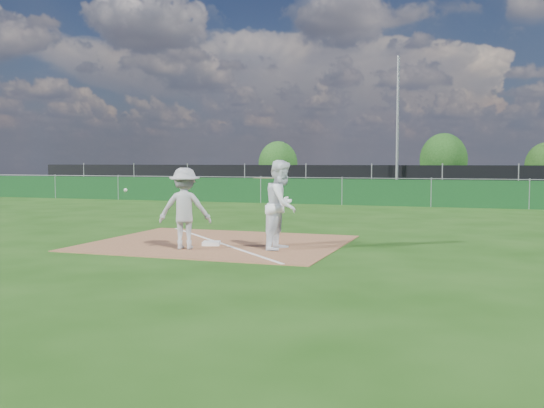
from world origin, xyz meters
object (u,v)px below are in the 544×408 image
(car_left, at_px, (295,181))
(tree_left, at_px, (278,164))
(play_at_first, at_px, (185,208))
(car_right, at_px, (472,182))
(light_pole, at_px, (398,127))
(runner, at_px, (282,205))
(first_base, at_px, (211,243))
(tree_mid, at_px, (443,160))
(car_mid, at_px, (359,181))

(car_left, xyz_separation_m, tree_left, (-2.97, 5.11, 1.15))
(play_at_first, height_order, car_right, play_at_first)
(light_pole, height_order, runner, light_pole)
(light_pole, relative_size, tree_left, 2.23)
(car_left, relative_size, car_right, 0.88)
(first_base, bearing_deg, car_right, 78.75)
(light_pole, bearing_deg, tree_left, 137.63)
(light_pole, bearing_deg, play_at_first, -94.44)
(light_pole, relative_size, tree_mid, 1.94)
(play_at_first, relative_size, car_left, 0.51)
(light_pole, distance_m, play_at_first, 23.19)
(car_left, bearing_deg, tree_mid, -38.41)
(play_at_first, bearing_deg, car_mid, 92.81)
(runner, relative_size, tree_left, 0.57)
(play_at_first, bearing_deg, car_left, 101.62)
(first_base, bearing_deg, car_left, 102.57)
(play_at_first, relative_size, runner, 1.00)
(light_pole, xyz_separation_m, car_mid, (-3.15, 4.99, -3.31))
(first_base, distance_m, runner, 2.02)
(tree_mid, bearing_deg, play_at_first, -96.09)
(first_base, distance_m, tree_mid, 34.05)
(car_mid, bearing_deg, light_pole, -152.74)
(light_pole, xyz_separation_m, first_base, (-1.47, -22.16, -3.94))
(car_right, bearing_deg, play_at_first, -166.62)
(car_left, bearing_deg, light_pole, -107.08)
(car_left, height_order, tree_mid, tree_mid)
(car_left, distance_m, tree_mid, 11.92)
(car_right, distance_m, tree_left, 14.94)
(car_mid, height_order, car_right, car_mid)
(play_at_first, relative_size, car_right, 0.45)
(car_right, relative_size, tree_left, 1.28)
(car_mid, xyz_separation_m, tree_mid, (5.06, 6.67, 1.43))
(car_left, height_order, tree_left, tree_left)
(light_pole, height_order, play_at_first, light_pole)
(play_at_first, distance_m, tree_mid, 34.79)
(runner, xyz_separation_m, tree_mid, (1.61, 33.86, 1.10))
(play_at_first, distance_m, tree_left, 33.47)
(runner, distance_m, tree_mid, 33.91)
(first_base, relative_size, tree_mid, 0.10)
(tree_left, bearing_deg, light_pole, -42.37)
(play_at_first, height_order, car_left, play_at_first)
(runner, height_order, car_mid, runner)
(car_mid, xyz_separation_m, tree_left, (-7.19, 4.44, 1.15))
(tree_left, bearing_deg, first_base, -74.32)
(light_pole, height_order, tree_left, light_pole)
(runner, height_order, car_right, runner)
(runner, height_order, tree_mid, tree_mid)
(play_at_first, xyz_separation_m, car_right, (5.83, 28.51, -0.27))
(runner, bearing_deg, car_mid, 9.73)
(car_right, xyz_separation_m, tree_left, (-14.39, 3.83, 1.17))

